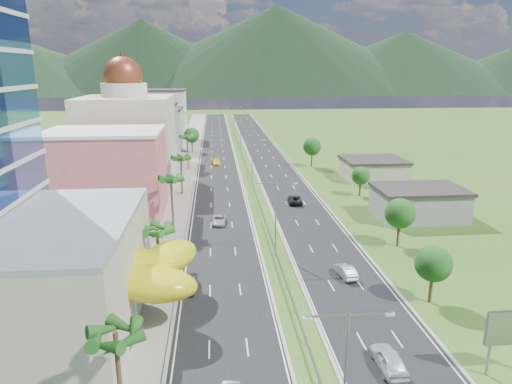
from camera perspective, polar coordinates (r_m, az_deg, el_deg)
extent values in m
plane|color=#2D5119|center=(57.51, 3.77, -11.84)|extent=(500.00, 500.00, 0.00)
cube|color=black|center=(142.95, -4.83, 4.64)|extent=(11.00, 260.00, 0.04)
cube|color=black|center=(143.83, 1.17, 4.75)|extent=(11.00, 260.00, 0.04)
cube|color=gray|center=(143.20, -8.65, 4.55)|extent=(7.00, 260.00, 0.12)
cube|color=gray|center=(125.45, -1.32, 3.48)|extent=(0.08, 216.00, 0.28)
cube|color=gray|center=(226.18, -3.13, 8.65)|extent=(0.10, 0.12, 0.70)
cube|color=gray|center=(30.58, 8.86, -15.06)|extent=(2.88, 0.12, 0.12)
cube|color=gray|center=(31.36, 14.14, -14.55)|extent=(2.88, 0.12, 0.12)
cube|color=silver|center=(30.37, 6.42, -15.42)|extent=(0.60, 0.25, 0.18)
cube|color=silver|center=(31.83, 16.38, -14.45)|extent=(0.60, 0.25, 0.18)
cylinder|color=gray|center=(64.51, 2.48, -3.45)|extent=(0.20, 0.20, 11.00)
cube|color=gray|center=(62.84, 1.23, 1.09)|extent=(2.88, 0.12, 0.12)
cube|color=gray|center=(63.22, 3.82, 1.15)|extent=(2.88, 0.12, 0.12)
cube|color=silver|center=(62.73, 0.07, 0.98)|extent=(0.60, 0.25, 0.18)
cube|color=silver|center=(63.45, 4.97, 1.09)|extent=(0.60, 0.25, 0.18)
cylinder|color=gray|center=(102.98, -0.49, 3.66)|extent=(0.20, 0.20, 11.00)
cube|color=gray|center=(101.94, -1.31, 6.56)|extent=(2.88, 0.12, 0.12)
cube|color=gray|center=(102.18, 0.32, 6.59)|extent=(2.88, 0.12, 0.12)
cube|color=silver|center=(101.88, -2.03, 6.50)|extent=(0.60, 0.25, 0.18)
cube|color=silver|center=(102.32, 1.03, 6.54)|extent=(0.60, 0.25, 0.18)
cylinder|color=gray|center=(147.24, -1.96, 7.15)|extent=(0.20, 0.20, 11.00)
cube|color=gray|center=(146.51, -2.55, 9.20)|extent=(2.88, 0.12, 0.12)
cube|color=gray|center=(146.68, -1.41, 9.21)|extent=(2.88, 0.12, 0.12)
cube|color=silver|center=(146.47, -3.05, 9.15)|extent=(0.60, 0.25, 0.18)
cube|color=silver|center=(146.78, -0.90, 9.18)|extent=(0.60, 0.25, 0.18)
cylinder|color=gray|center=(191.84, -2.75, 9.03)|extent=(0.20, 0.20, 11.00)
cube|color=gray|center=(191.29, -3.21, 10.60)|extent=(2.88, 0.12, 0.12)
cube|color=gray|center=(191.41, -2.34, 10.61)|extent=(2.88, 0.12, 0.12)
cube|color=silver|center=(191.25, -3.60, 10.56)|extent=(0.60, 0.25, 0.18)
cube|color=silver|center=(191.49, -1.95, 10.59)|extent=(0.60, 0.25, 0.18)
cylinder|color=gray|center=(56.42, -21.21, -11.21)|extent=(0.50, 0.50, 4.00)
cylinder|color=gray|center=(50.53, -14.87, -13.87)|extent=(0.50, 0.50, 4.00)
cylinder|color=gray|center=(48.85, -20.25, -15.42)|extent=(0.50, 0.50, 4.00)
cylinder|color=gray|center=(54.62, -11.92, -11.36)|extent=(0.50, 0.50, 4.00)
cube|color=#CD545F|center=(86.87, -18.20, 2.06)|extent=(20.00, 15.00, 15.00)
cube|color=beige|center=(108.56, -15.70, 6.11)|extent=(20.00, 20.00, 20.00)
cylinder|color=beige|center=(107.46, -16.15, 12.17)|extent=(10.00, 10.00, 3.00)
sphere|color=maroon|center=(107.37, -16.27, 13.76)|extent=(8.40, 8.40, 8.40)
cube|color=gray|center=(133.11, -13.35, 6.98)|extent=(16.00, 15.00, 16.00)
cube|color=#ABA08D|center=(154.93, -12.22, 7.60)|extent=(16.00, 15.00, 13.00)
cube|color=silver|center=(177.36, -11.41, 9.38)|extent=(16.00, 15.00, 18.00)
cylinder|color=gray|center=(46.97, 27.02, -18.11)|extent=(0.24, 0.24, 3.20)
cube|color=gray|center=(87.10, 19.66, -1.44)|extent=(15.00, 10.00, 5.00)
cube|color=#ABA08D|center=(114.82, 14.41, 2.70)|extent=(14.00, 12.00, 4.40)
cylinder|color=#47301C|center=(57.56, -12.07, -8.02)|extent=(0.36, 0.36, 7.50)
cylinder|color=#47301C|center=(76.04, -10.42, -1.57)|extent=(0.36, 0.36, 9.00)
cylinder|color=#47301C|center=(98.33, -9.28, 2.01)|extent=(0.36, 0.36, 8.00)
cylinder|color=#47301C|center=(122.70, -8.53, 4.85)|extent=(0.36, 0.36, 8.80)
cylinder|color=#47301C|center=(147.63, -7.99, 5.84)|extent=(0.40, 0.40, 4.90)
sphere|color=#21571B|center=(147.16, -8.04, 7.05)|extent=(4.90, 4.90, 4.90)
cylinder|color=#47301C|center=(56.96, 21.04, -10.82)|extent=(0.40, 0.40, 4.20)
sphere|color=#21571B|center=(55.88, 21.30, -8.33)|extent=(4.20, 4.20, 4.20)
cylinder|color=#47301C|center=(72.31, 17.37, -4.77)|extent=(0.40, 0.40, 4.55)
sphere|color=#21571B|center=(71.40, 17.56, -2.56)|extent=(4.55, 4.55, 4.55)
cylinder|color=#47301C|center=(98.52, 12.87, 0.60)|extent=(0.40, 0.40, 3.85)
sphere|color=#21571B|center=(97.94, 12.96, 2.00)|extent=(3.85, 3.85, 3.85)
cylinder|color=#47301C|center=(125.64, 6.98, 4.24)|extent=(0.40, 0.40, 4.90)
sphere|color=#21571B|center=(125.09, 7.02, 5.66)|extent=(4.90, 4.90, 4.90)
imported|color=black|center=(57.16, -8.36, -11.25)|extent=(1.85, 4.77, 1.55)
imported|color=#B6B7BE|center=(79.40, -4.65, -3.50)|extent=(2.58, 5.00, 1.35)
imported|color=yellow|center=(128.07, -4.95, 3.74)|extent=(2.50, 5.16, 1.45)
imported|color=silver|center=(45.07, 16.28, -19.46)|extent=(2.11, 5.25, 1.79)
imported|color=#989A9F|center=(60.89, 11.13, -9.66)|extent=(2.21, 4.84, 1.54)
imported|color=black|center=(91.32, 4.89, -0.95)|extent=(2.87, 5.60, 1.51)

